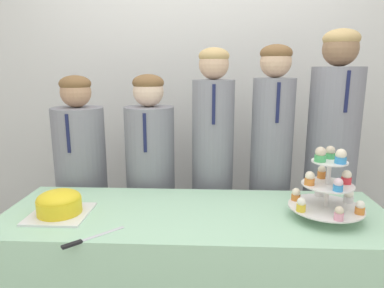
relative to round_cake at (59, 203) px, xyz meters
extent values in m
cube|color=silver|center=(0.62, 1.23, 0.52)|extent=(9.00, 0.06, 2.70)
cube|color=#A8DBB2|center=(0.62, 0.06, -0.44)|extent=(1.79, 0.62, 0.77)
cube|color=white|center=(0.00, 0.00, -0.05)|extent=(0.26, 0.26, 0.01)
cylinder|color=yellow|center=(0.00, 0.00, -0.01)|extent=(0.20, 0.20, 0.07)
ellipsoid|color=yellow|center=(0.00, 0.00, 0.03)|extent=(0.19, 0.19, 0.07)
cube|color=silver|center=(0.25, -0.18, -0.05)|extent=(0.14, 0.14, 0.00)
cube|color=black|center=(0.16, -0.27, -0.05)|extent=(0.07, 0.07, 0.01)
cylinder|color=silver|center=(1.20, 0.03, 0.08)|extent=(0.02, 0.02, 0.26)
cylinder|color=silver|center=(1.20, 0.03, -0.01)|extent=(0.32, 0.32, 0.01)
cylinder|color=silver|center=(1.20, 0.03, 0.10)|extent=(0.22, 0.22, 0.01)
cylinder|color=silver|center=(1.20, 0.03, 0.20)|extent=(0.15, 0.15, 0.01)
cylinder|color=yellow|center=(1.07, -0.03, 0.01)|extent=(0.04, 0.04, 0.03)
sphere|color=white|center=(1.07, -0.03, 0.04)|extent=(0.04, 0.04, 0.04)
cylinder|color=pink|center=(1.20, -0.11, 0.01)|extent=(0.04, 0.04, 0.03)
sphere|color=beige|center=(1.20, -0.11, 0.04)|extent=(0.04, 0.04, 0.04)
cylinder|color=orange|center=(1.32, -0.05, 0.01)|extent=(0.04, 0.04, 0.03)
sphere|color=white|center=(1.32, -0.05, 0.04)|extent=(0.04, 0.04, 0.04)
cylinder|color=white|center=(1.32, 0.09, 0.01)|extent=(0.04, 0.04, 0.03)
sphere|color=white|center=(1.32, 0.09, 0.04)|extent=(0.04, 0.04, 0.04)
cylinder|color=white|center=(1.21, 0.16, 0.01)|extent=(0.04, 0.04, 0.03)
sphere|color=#F4E5C6|center=(1.21, 0.16, 0.04)|extent=(0.04, 0.04, 0.04)
cylinder|color=orange|center=(1.08, 0.10, 0.01)|extent=(0.04, 0.04, 0.03)
sphere|color=#F4E5C6|center=(1.08, 0.10, 0.04)|extent=(0.04, 0.04, 0.04)
cylinder|color=#E5333D|center=(1.28, 0.04, 0.12)|extent=(0.04, 0.04, 0.03)
sphere|color=#F4E5C6|center=(1.28, 0.04, 0.14)|extent=(0.04, 0.04, 0.04)
cylinder|color=orange|center=(1.20, 0.11, 0.12)|extent=(0.04, 0.04, 0.03)
sphere|color=#F4E5C6|center=(1.20, 0.11, 0.14)|extent=(0.03, 0.03, 0.03)
cylinder|color=orange|center=(1.12, 0.02, 0.12)|extent=(0.04, 0.04, 0.03)
sphere|color=#F4E5C6|center=(1.12, 0.02, 0.14)|extent=(0.04, 0.04, 0.04)
cylinder|color=#3893DB|center=(1.21, -0.06, 0.12)|extent=(0.04, 0.04, 0.03)
sphere|color=silver|center=(1.21, -0.06, 0.14)|extent=(0.04, 0.04, 0.04)
cylinder|color=#4CB766|center=(1.21, 0.07, 0.22)|extent=(0.04, 0.04, 0.02)
sphere|color=beige|center=(1.21, 0.07, 0.24)|extent=(0.04, 0.04, 0.04)
cylinder|color=#4CB766|center=(1.15, 0.02, 0.22)|extent=(0.05, 0.05, 0.03)
sphere|color=beige|center=(1.15, 0.02, 0.25)|extent=(0.05, 0.05, 0.05)
cylinder|color=#3893DB|center=(1.23, -0.01, 0.22)|extent=(0.05, 0.05, 0.03)
sphere|color=#F4E5C6|center=(1.23, -0.01, 0.25)|extent=(0.04, 0.04, 0.04)
cylinder|color=gray|center=(-0.11, 0.57, -0.23)|extent=(0.31, 0.31, 1.20)
sphere|color=tan|center=(-0.11, 0.57, 0.46)|extent=(0.18, 0.18, 0.18)
ellipsoid|color=brown|center=(-0.11, 0.57, 0.51)|extent=(0.18, 0.18, 0.10)
cube|color=#191E47|center=(-0.11, 0.42, 0.24)|extent=(0.02, 0.01, 0.22)
cylinder|color=gray|center=(0.32, 0.57, -0.22)|extent=(0.30, 0.30, 1.21)
sphere|color=beige|center=(0.32, 0.57, 0.47)|extent=(0.18, 0.18, 0.18)
ellipsoid|color=brown|center=(0.32, 0.57, 0.52)|extent=(0.18, 0.18, 0.10)
cube|color=#191E47|center=(0.32, 0.42, 0.25)|extent=(0.02, 0.01, 0.22)
cylinder|color=gray|center=(0.70, 0.57, -0.15)|extent=(0.25, 0.25, 1.37)
sphere|color=#D6AD89|center=(0.70, 0.57, 0.62)|extent=(0.17, 0.17, 0.17)
ellipsoid|color=tan|center=(0.70, 0.57, 0.67)|extent=(0.18, 0.18, 0.09)
cube|color=#191E47|center=(0.70, 0.45, 0.41)|extent=(0.02, 0.01, 0.22)
cylinder|color=gray|center=(1.05, 0.57, -0.14)|extent=(0.24, 0.24, 1.38)
sphere|color=#D6AD89|center=(1.05, 0.57, 0.64)|extent=(0.18, 0.18, 0.18)
ellipsoid|color=brown|center=(1.05, 0.57, 0.68)|extent=(0.18, 0.18, 0.10)
cube|color=#191E47|center=(1.05, 0.45, 0.42)|extent=(0.02, 0.01, 0.22)
cylinder|color=gray|center=(1.40, 0.57, -0.11)|extent=(0.29, 0.29, 1.44)
sphere|color=#8E6B4C|center=(1.40, 0.57, 0.71)|extent=(0.20, 0.20, 0.20)
ellipsoid|color=tan|center=(1.40, 0.57, 0.76)|extent=(0.20, 0.20, 0.11)
cube|color=#191E47|center=(1.40, 0.43, 0.48)|extent=(0.02, 0.01, 0.22)
camera|label=1|loc=(0.67, -1.43, 0.59)|focal=32.00mm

